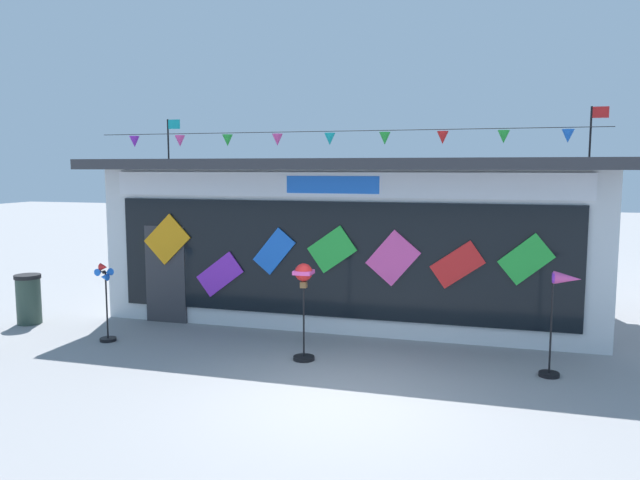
% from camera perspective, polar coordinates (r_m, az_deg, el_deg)
% --- Properties ---
extents(ground_plane, '(80.00, 80.00, 0.00)m').
position_cam_1_polar(ground_plane, '(8.87, 1.88, -14.39)').
color(ground_plane, gray).
extents(kite_shop_building, '(10.28, 5.20, 4.39)m').
position_cam_1_polar(kite_shop_building, '(13.78, 3.50, 0.48)').
color(kite_shop_building, silver).
rests_on(kite_shop_building, ground_plane).
extents(wind_spinner_far_left, '(0.32, 0.30, 1.46)m').
position_cam_1_polar(wind_spinner_far_left, '(12.02, -19.12, -4.89)').
color(wind_spinner_far_left, black).
rests_on(wind_spinner_far_left, ground_plane).
extents(wind_spinner_left, '(0.36, 0.36, 1.63)m').
position_cam_1_polar(wind_spinner_left, '(10.23, -1.51, -4.64)').
color(wind_spinner_left, black).
rests_on(wind_spinner_left, ground_plane).
extents(wind_spinner_center_left, '(0.56, 0.31, 1.64)m').
position_cam_1_polar(wind_spinner_center_left, '(10.08, 21.31, -5.59)').
color(wind_spinner_center_left, black).
rests_on(wind_spinner_center_left, ground_plane).
extents(trash_bin, '(0.52, 0.52, 1.02)m').
position_cam_1_polar(trash_bin, '(14.05, -25.22, -4.92)').
color(trash_bin, '#2D4238').
rests_on(trash_bin, ground_plane).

